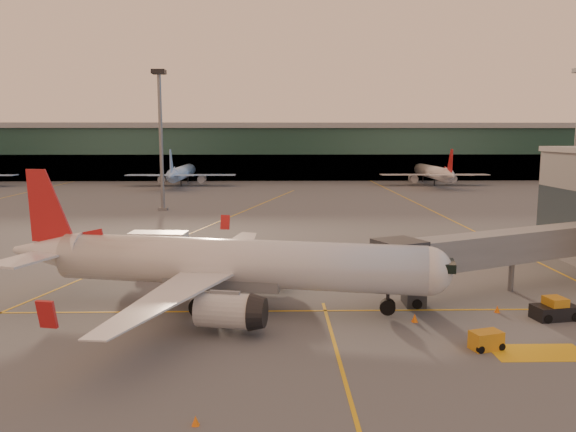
{
  "coord_description": "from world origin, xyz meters",
  "views": [
    {
      "loc": [
        1.09,
        -38.18,
        13.93
      ],
      "look_at": [
        2.41,
        23.42,
        5.0
      ],
      "focal_mm": 35.0,
      "sensor_mm": 36.0,
      "label": 1
    }
  ],
  "objects_px": {
    "catering_truck": "(159,251)",
    "pushback_tug": "(555,310)",
    "gpu_cart": "(486,341)",
    "main_airplane": "(222,265)"
  },
  "relations": [
    {
      "from": "catering_truck",
      "to": "pushback_tug",
      "type": "xyz_separation_m",
      "value": [
        32.93,
        -14.39,
        -1.78
      ]
    },
    {
      "from": "pushback_tug",
      "to": "main_airplane",
      "type": "bearing_deg",
      "value": 162.56
    },
    {
      "from": "main_airplane",
      "to": "pushback_tug",
      "type": "distance_m",
      "value": 25.98
    },
    {
      "from": "main_airplane",
      "to": "pushback_tug",
      "type": "height_order",
      "value": "main_airplane"
    },
    {
      "from": "main_airplane",
      "to": "catering_truck",
      "type": "relative_size",
      "value": 6.3
    },
    {
      "from": "main_airplane",
      "to": "pushback_tug",
      "type": "bearing_deg",
      "value": 4.41
    },
    {
      "from": "catering_truck",
      "to": "gpu_cart",
      "type": "xyz_separation_m",
      "value": [
        25.44,
        -20.32,
        -1.88
      ]
    },
    {
      "from": "catering_truck",
      "to": "gpu_cart",
      "type": "bearing_deg",
      "value": -33.73
    },
    {
      "from": "catering_truck",
      "to": "gpu_cart",
      "type": "relative_size",
      "value": 2.48
    },
    {
      "from": "main_airplane",
      "to": "catering_truck",
      "type": "distance_m",
      "value": 13.3
    }
  ]
}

